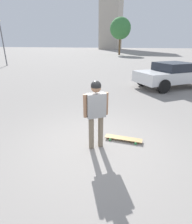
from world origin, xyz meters
TOP-DOWN VIEW (x-y plane):
  - ground_plane at (0.00, 0.00)m, footprint 220.00×220.00m
  - person at (0.00, 0.00)m, footprint 0.43×0.50m
  - skateboard at (-0.53, 0.61)m, footprint 0.27×0.99m
  - car_parked_near at (-7.52, 2.26)m, footprint 4.06×4.39m
  - building_block_distant at (-81.19, -18.42)m, footprint 11.71×8.27m
  - tree_distant at (-38.34, -6.45)m, footprint 4.56×4.56m
  - lamp_post at (-13.59, -15.39)m, footprint 0.28×0.28m

SIDE VIEW (x-z plane):
  - ground_plane at x=0.00m, z-range 0.00..0.00m
  - skateboard at x=-0.53m, z-range 0.02..0.10m
  - car_parked_near at x=-7.52m, z-range 0.05..1.48m
  - person at x=0.00m, z-range 0.20..1.89m
  - lamp_post at x=-13.59m, z-range 0.47..5.42m
  - tree_distant at x=-38.34m, z-range 1.61..9.45m
  - building_block_distant at x=-81.19m, z-range 0.00..33.63m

